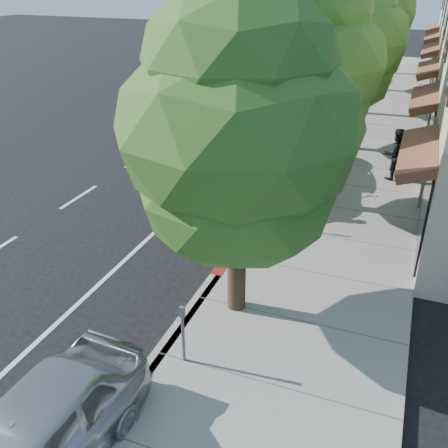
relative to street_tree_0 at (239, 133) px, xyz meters
The scene contains 18 objects.
ground 4.68m from the street_tree_0, 114.23° to the left, with size 120.00×120.00×0.00m, color black.
sidewalk 10.88m from the street_tree_0, 82.03° to the left, with size 4.60×56.00×0.15m, color gray.
curb 10.83m from the street_tree_0, 95.14° to the left, with size 0.30×56.00×0.15m, color #9E998E.
curb_red_segment 5.13m from the street_tree_0, 106.70° to the left, with size 0.32×4.00×0.15m, color maroon.
street_tree_0 is the anchor object (origin of this frame).
street_tree_1 6.01m from the street_tree_0, 90.00° to the left, with size 4.41×4.41×7.17m.
street_tree_2 12.00m from the street_tree_0, 90.00° to the left, with size 5.06×5.06×7.25m.
street_tree_3 18.02m from the street_tree_0, 90.00° to the left, with size 4.43×4.43×7.98m.
street_tree_4 24.00m from the street_tree_0, 90.00° to the left, with size 4.58×4.58×7.17m.
street_tree_5 30.00m from the street_tree_0, 90.00° to the left, with size 4.18×4.18×7.20m.
cyclist 6.03m from the street_tree_0, 97.41° to the left, with size 0.60×0.39×1.64m, color silver.
bicycle 6.29m from the street_tree_0, 104.57° to the left, with size 0.73×2.08×1.09m, color navy.
silver_suv 8.28m from the street_tree_0, 100.57° to the left, with size 3.06×6.65×1.85m, color #A2A1A6.
dark_sedan 17.08m from the street_tree_0, 100.06° to the left, with size 1.76×5.06×1.67m, color #222628.
white_pickup 17.63m from the street_tree_0, 99.20° to the left, with size 2.11×5.20×1.51m, color white.
dark_suv_far 26.58m from the street_tree_0, 93.04° to the left, with size 1.84×4.58×1.56m, color black.
near_car_a 6.16m from the street_tree_0, 105.79° to the right, with size 1.76×4.38×1.49m, color silver.
pedestrian 9.99m from the street_tree_0, 73.89° to the left, with size 0.89×0.70×1.84m, color black.
Camera 1 is at (3.91, -10.60, 6.91)m, focal length 40.00 mm.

